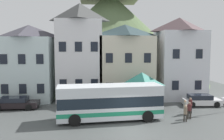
{
  "coord_description": "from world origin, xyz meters",
  "views": [
    {
      "loc": [
        -2.9,
        -17.12,
        6.27
      ],
      "look_at": [
        -1.23,
        5.85,
        4.17
      ],
      "focal_mm": 36.88,
      "sensor_mm": 36.0,
      "label": 1
    }
  ],
  "objects_px": {
    "townhouse_00": "(30,63)",
    "townhouse_02": "(125,61)",
    "hilltop_castle": "(110,35)",
    "public_bench": "(138,99)",
    "transit_bus": "(110,102)",
    "townhouse_03": "(179,58)",
    "parked_car_00": "(201,100)",
    "pedestrian_03": "(185,112)",
    "bus_shelter": "(142,79)",
    "townhouse_01": "(80,52)",
    "pedestrian_01": "(190,104)",
    "parked_car_01": "(16,103)",
    "pedestrian_00": "(189,110)",
    "pedestrian_02": "(185,107)"
  },
  "relations": [
    {
      "from": "hilltop_castle",
      "to": "townhouse_02",
      "type": "bearing_deg",
      "value": -86.55
    },
    {
      "from": "townhouse_03",
      "to": "pedestrian_00",
      "type": "distance_m",
      "value": 10.53
    },
    {
      "from": "townhouse_00",
      "to": "bus_shelter",
      "type": "relative_size",
      "value": 2.4
    },
    {
      "from": "townhouse_01",
      "to": "pedestrian_02",
      "type": "distance_m",
      "value": 14.03
    },
    {
      "from": "parked_car_00",
      "to": "pedestrian_03",
      "type": "distance_m",
      "value": 6.62
    },
    {
      "from": "pedestrian_02",
      "to": "public_bench",
      "type": "height_order",
      "value": "pedestrian_02"
    },
    {
      "from": "parked_car_01",
      "to": "public_bench",
      "type": "relative_size",
      "value": 2.92
    },
    {
      "from": "public_bench",
      "to": "townhouse_02",
      "type": "bearing_deg",
      "value": 107.42
    },
    {
      "from": "pedestrian_01",
      "to": "public_bench",
      "type": "height_order",
      "value": "pedestrian_01"
    },
    {
      "from": "townhouse_01",
      "to": "parked_car_00",
      "type": "relative_size",
      "value": 2.88
    },
    {
      "from": "townhouse_00",
      "to": "pedestrian_00",
      "type": "distance_m",
      "value": 19.4
    },
    {
      "from": "townhouse_03",
      "to": "parked_car_01",
      "type": "bearing_deg",
      "value": -166.68
    },
    {
      "from": "townhouse_03",
      "to": "transit_bus",
      "type": "xyz_separation_m",
      "value": [
        -9.49,
        -9.03,
        -3.57
      ]
    },
    {
      "from": "transit_bus",
      "to": "bus_shelter",
      "type": "bearing_deg",
      "value": 40.55
    },
    {
      "from": "townhouse_02",
      "to": "hilltop_castle",
      "type": "distance_m",
      "value": 16.73
    },
    {
      "from": "townhouse_00",
      "to": "townhouse_02",
      "type": "height_order",
      "value": "townhouse_02"
    },
    {
      "from": "public_bench",
      "to": "bus_shelter",
      "type": "bearing_deg",
      "value": -89.23
    },
    {
      "from": "townhouse_00",
      "to": "bus_shelter",
      "type": "xyz_separation_m",
      "value": [
        13.02,
        -5.33,
        -1.51
      ]
    },
    {
      "from": "hilltop_castle",
      "to": "pedestrian_03",
      "type": "bearing_deg",
      "value": -79.46
    },
    {
      "from": "townhouse_03",
      "to": "townhouse_02",
      "type": "bearing_deg",
      "value": 178.08
    },
    {
      "from": "pedestrian_01",
      "to": "pedestrian_03",
      "type": "relative_size",
      "value": 1.06
    },
    {
      "from": "townhouse_01",
      "to": "parked_car_01",
      "type": "distance_m",
      "value": 9.47
    },
    {
      "from": "hilltop_castle",
      "to": "pedestrian_00",
      "type": "relative_size",
      "value": 24.14
    },
    {
      "from": "townhouse_02",
      "to": "townhouse_03",
      "type": "xyz_separation_m",
      "value": [
        6.96,
        -0.23,
        0.45
      ]
    },
    {
      "from": "pedestrian_00",
      "to": "public_bench",
      "type": "relative_size",
      "value": 0.98
    },
    {
      "from": "townhouse_03",
      "to": "pedestrian_03",
      "type": "height_order",
      "value": "townhouse_03"
    },
    {
      "from": "bus_shelter",
      "to": "pedestrian_03",
      "type": "distance_m",
      "value": 6.06
    },
    {
      "from": "pedestrian_00",
      "to": "pedestrian_03",
      "type": "xyz_separation_m",
      "value": [
        -0.66,
        -0.76,
        0.0
      ]
    },
    {
      "from": "pedestrian_03",
      "to": "hilltop_castle",
      "type": "bearing_deg",
      "value": 100.54
    },
    {
      "from": "townhouse_01",
      "to": "pedestrian_03",
      "type": "xyz_separation_m",
      "value": [
        9.62,
        -9.88,
        -5.07
      ]
    },
    {
      "from": "bus_shelter",
      "to": "pedestrian_01",
      "type": "distance_m",
      "value": 5.41
    },
    {
      "from": "townhouse_00",
      "to": "townhouse_02",
      "type": "bearing_deg",
      "value": 0.67
    },
    {
      "from": "townhouse_02",
      "to": "transit_bus",
      "type": "bearing_deg",
      "value": -105.29
    },
    {
      "from": "parked_car_01",
      "to": "pedestrian_01",
      "type": "relative_size",
      "value": 2.91
    },
    {
      "from": "pedestrian_03",
      "to": "public_bench",
      "type": "xyz_separation_m",
      "value": [
        -2.88,
        6.93,
        -0.38
      ]
    },
    {
      "from": "pedestrian_03",
      "to": "public_bench",
      "type": "relative_size",
      "value": 0.95
    },
    {
      "from": "townhouse_02",
      "to": "parked_car_01",
      "type": "bearing_deg",
      "value": -158.66
    },
    {
      "from": "bus_shelter",
      "to": "public_bench",
      "type": "xyz_separation_m",
      "value": [
        -0.03,
        2.08,
        -2.63
      ]
    },
    {
      "from": "parked_car_01",
      "to": "pedestrian_01",
      "type": "xyz_separation_m",
      "value": [
        17.61,
        -3.15,
        0.3
      ]
    },
    {
      "from": "townhouse_02",
      "to": "hilltop_castle",
      "type": "xyz_separation_m",
      "value": [
        -0.97,
        16.12,
        4.35
      ]
    },
    {
      "from": "townhouse_01",
      "to": "pedestrian_01",
      "type": "bearing_deg",
      "value": -34.06
    },
    {
      "from": "townhouse_00",
      "to": "townhouse_03",
      "type": "distance_m",
      "value": 18.89
    },
    {
      "from": "hilltop_castle",
      "to": "public_bench",
      "type": "relative_size",
      "value": 23.64
    },
    {
      "from": "townhouse_00",
      "to": "parked_car_00",
      "type": "height_order",
      "value": "townhouse_00"
    },
    {
      "from": "hilltop_castle",
      "to": "pedestrian_01",
      "type": "height_order",
      "value": "hilltop_castle"
    },
    {
      "from": "townhouse_01",
      "to": "parked_car_01",
      "type": "bearing_deg",
      "value": -146.46
    },
    {
      "from": "townhouse_01",
      "to": "pedestrian_00",
      "type": "distance_m",
      "value": 14.65
    },
    {
      "from": "pedestrian_01",
      "to": "pedestrian_03",
      "type": "distance_m",
      "value": 2.8
    },
    {
      "from": "pedestrian_01",
      "to": "public_bench",
      "type": "xyz_separation_m",
      "value": [
        -4.33,
        4.53,
        -0.45
      ]
    },
    {
      "from": "pedestrian_03",
      "to": "parked_car_01",
      "type": "bearing_deg",
      "value": 161.05
    }
  ]
}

